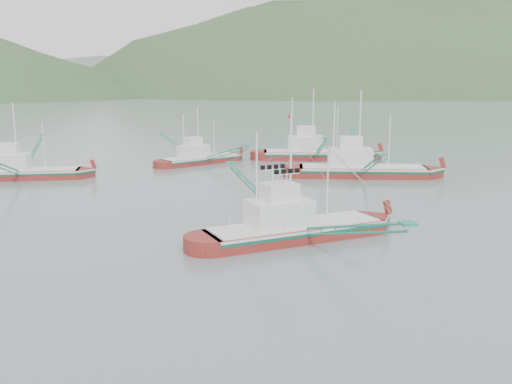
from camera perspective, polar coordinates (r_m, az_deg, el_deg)
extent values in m
plane|color=slate|center=(42.86, 1.66, -5.75)|extent=(1200.00, 1200.00, 0.00)
cube|color=maroon|center=(45.56, 3.95, -4.48)|extent=(15.07, 7.17, 1.94)
cube|color=silver|center=(45.34, 3.96, -3.47)|extent=(14.81, 7.17, 0.21)
cube|color=#0C573D|center=(45.40, 3.96, -3.77)|extent=(14.81, 7.19, 0.21)
cube|color=silver|center=(45.29, 3.96, -3.24)|extent=(14.32, 6.81, 0.12)
cube|color=silver|center=(44.36, 2.34, -2.17)|extent=(5.45, 4.15, 2.14)
cube|color=silver|center=(43.99, 2.36, 0.04)|extent=(2.95, 2.67, 1.36)
cylinder|color=white|center=(44.17, 3.49, 2.13)|extent=(0.16, 0.16, 8.74)
cylinder|color=white|center=(42.97, 0.07, 1.00)|extent=(0.14, 0.14, 7.43)
cylinder|color=white|center=(46.10, 7.18, 0.80)|extent=(0.12, 0.12, 6.12)
cube|color=maroon|center=(75.19, 10.59, 1.68)|extent=(16.85, 8.50, 2.17)
cube|color=silver|center=(75.04, 10.62, 2.37)|extent=(16.56, 8.50, 0.24)
cube|color=#0C573D|center=(75.08, 10.61, 2.17)|extent=(16.57, 8.52, 0.24)
cube|color=silver|center=(75.01, 10.62, 2.54)|extent=(16.01, 8.08, 0.13)
cube|color=silver|center=(74.66, 9.41, 3.42)|extent=(6.15, 4.79, 2.39)
cube|color=silver|center=(74.42, 9.46, 4.91)|extent=(3.35, 3.05, 1.52)
cylinder|color=white|center=(74.37, 10.34, 6.23)|extent=(0.17, 0.17, 9.77)
cylinder|color=white|center=(74.12, 7.81, 5.72)|extent=(0.15, 0.15, 8.31)
cylinder|color=white|center=(75.06, 13.20, 5.03)|extent=(0.13, 0.13, 6.84)
cube|color=maroon|center=(78.28, -22.30, 1.38)|extent=(14.37, 4.56, 1.89)
cube|color=silver|center=(78.16, -22.35, 1.96)|extent=(14.09, 4.62, 0.21)
cube|color=#0C573D|center=(78.20, -22.33, 1.79)|extent=(14.09, 4.63, 0.21)
cube|color=silver|center=(78.13, -22.36, 2.09)|extent=(13.65, 4.33, 0.11)
cube|color=silver|center=(78.34, -23.42, 2.77)|extent=(4.89, 3.28, 2.08)
cube|color=silver|center=(78.13, -23.52, 4.00)|extent=(2.57, 2.21, 1.32)
cylinder|color=white|center=(77.74, -22.93, 5.14)|extent=(0.15, 0.15, 8.51)
cylinder|color=white|center=(77.13, -20.47, 4.32)|extent=(0.11, 0.11, 5.96)
cube|color=maroon|center=(85.84, -5.54, 2.97)|extent=(12.62, 8.91, 1.67)
cube|color=silver|center=(85.74, -5.55, 3.44)|extent=(12.43, 8.85, 0.18)
cube|color=#0C573D|center=(85.77, -5.54, 3.31)|extent=(12.44, 8.86, 0.18)
cube|color=silver|center=(85.72, -5.55, 3.55)|extent=(11.99, 8.46, 0.10)
cube|color=silver|center=(84.90, -6.26, 4.06)|extent=(4.95, 4.34, 1.84)
cube|color=silver|center=(84.73, -6.28, 5.07)|extent=(2.79, 2.65, 1.17)
cylinder|color=white|center=(85.06, -5.83, 6.01)|extent=(0.13, 0.13, 7.53)
cylinder|color=white|center=(83.73, -7.24, 5.51)|extent=(0.12, 0.12, 6.40)
cylinder|color=white|center=(86.85, -4.22, 5.40)|extent=(0.10, 0.10, 5.27)
cube|color=maroon|center=(90.22, 6.00, 3.40)|extent=(16.84, 7.86, 2.17)
cube|color=silver|center=(90.09, 6.01, 3.98)|extent=(16.54, 7.87, 0.24)
cube|color=#0C573D|center=(90.13, 6.01, 3.81)|extent=(16.55, 7.90, 0.24)
cube|color=silver|center=(90.07, 6.01, 4.12)|extent=(16.00, 7.47, 0.13)
cube|color=silver|center=(89.80, 4.99, 4.85)|extent=(6.07, 4.60, 2.39)
cube|color=silver|center=(89.60, 5.01, 6.09)|extent=(3.28, 2.96, 1.52)
cylinder|color=white|center=(89.55, 5.73, 7.19)|extent=(0.17, 0.17, 9.77)
cylinder|color=white|center=(89.39, 3.62, 6.75)|extent=(0.15, 0.15, 8.31)
cylinder|color=white|center=(90.05, 8.13, 6.22)|extent=(0.13, 0.13, 6.84)
ellipsoid|color=#34532A|center=(532.18, 16.32, 9.55)|extent=(684.00, 432.00, 306.00)
ellipsoid|color=slate|center=(601.26, -8.24, 10.04)|extent=(960.00, 400.00, 240.00)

